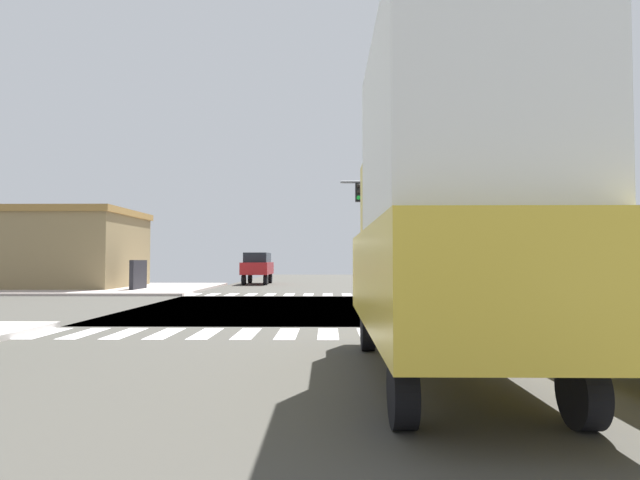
# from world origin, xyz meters

# --- Properties ---
(ground) EXTENTS (90.00, 90.00, 0.05)m
(ground) POSITION_xyz_m (0.00, 0.00, -0.03)
(ground) COLOR #413F39
(sidewalk_corner_ne) EXTENTS (12.00, 12.00, 0.14)m
(sidewalk_corner_ne) POSITION_xyz_m (13.00, 12.00, 0.07)
(sidewalk_corner_ne) COLOR #B2ADA3
(sidewalk_corner_ne) RESTS_ON ground
(sidewalk_corner_nw) EXTENTS (12.00, 12.00, 0.14)m
(sidewalk_corner_nw) POSITION_xyz_m (-13.00, 12.00, 0.07)
(sidewalk_corner_nw) COLOR #B5A7A0
(sidewalk_corner_nw) RESTS_ON ground
(crosswalk_near) EXTENTS (13.50, 2.00, 0.01)m
(crosswalk_near) POSITION_xyz_m (-0.25, -7.30, 0.00)
(crosswalk_near) COLOR white
(crosswalk_near) RESTS_ON ground
(crosswalk_far) EXTENTS (13.50, 2.00, 0.01)m
(crosswalk_far) POSITION_xyz_m (-0.25, 7.30, 0.00)
(crosswalk_far) COLOR white
(crosswalk_far) RESTS_ON ground
(traffic_signal_mast) EXTENTS (7.97, 0.55, 6.33)m
(traffic_signal_mast) POSITION_xyz_m (5.66, 7.58, 4.73)
(traffic_signal_mast) COLOR gray
(traffic_signal_mast) RESTS_ON ground
(street_lamp) EXTENTS (1.78, 0.32, 9.30)m
(street_lamp) POSITION_xyz_m (7.60, 14.94, 5.46)
(street_lamp) COLOR gray
(street_lamp) RESTS_ON ground
(bank_building) EXTENTS (17.34, 7.73, 4.94)m
(bank_building) POSITION_xyz_m (-19.92, 12.75, 2.48)
(bank_building) COLOR olive
(bank_building) RESTS_ON ground
(suv_queued_3) EXTENTS (1.96, 4.60, 2.34)m
(suv_queued_3) POSITION_xyz_m (-5.00, 19.27, 1.39)
(suv_queued_3) COLOR black
(suv_queued_3) RESTS_ON ground
(box_truck_trailing_1) EXTENTS (2.40, 7.20, 4.85)m
(box_truck_trailing_1) POSITION_xyz_m (2.00, -12.34, 2.56)
(box_truck_trailing_1) COLOR black
(box_truck_trailing_1) RESTS_ON ground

